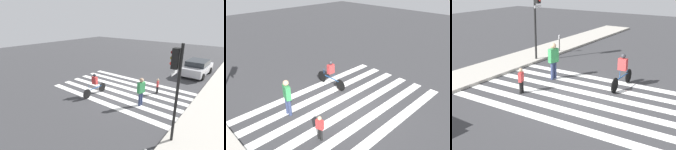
% 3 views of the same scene
% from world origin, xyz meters
% --- Properties ---
extents(ground_plane, '(60.00, 60.00, 0.00)m').
position_xyz_m(ground_plane, '(0.00, 0.00, 0.00)').
color(ground_plane, '#38383A').
extents(sidewalk_curb, '(36.00, 2.50, 0.14)m').
position_xyz_m(sidewalk_curb, '(0.00, 6.25, 0.07)').
color(sidewalk_curb, '#ADA89E').
rests_on(sidewalk_curb, ground_plane).
extents(crosswalk_stripes, '(5.75, 10.00, 0.01)m').
position_xyz_m(crosswalk_stripes, '(0.00, 0.00, 0.00)').
color(crosswalk_stripes, white).
rests_on(crosswalk_stripes, ground_plane).
extents(traffic_light, '(0.60, 0.50, 4.52)m').
position_xyz_m(traffic_light, '(3.64, 5.20, 3.17)').
color(traffic_light, black).
rests_on(traffic_light, ground_plane).
extents(pedestrian_adult_yellow_jacket, '(0.56, 0.35, 1.86)m').
position_xyz_m(pedestrian_adult_yellow_jacket, '(1.34, 2.41, 1.05)').
color(pedestrian_adult_yellow_jacket, navy).
rests_on(pedestrian_adult_yellow_jacket, ground_plane).
extents(pedestrian_child_with_backpack, '(0.35, 0.24, 1.16)m').
position_xyz_m(pedestrian_child_with_backpack, '(-1.09, 2.45, 0.66)').
color(pedestrian_child_with_backpack, black).
rests_on(pedestrian_child_with_backpack, ground_plane).
extents(cyclist_near_curb, '(2.33, 0.40, 1.65)m').
position_xyz_m(cyclist_near_curb, '(2.04, -1.01, 0.87)').
color(cyclist_near_curb, black).
rests_on(cyclist_near_curb, ground_plane).
extents(car_parked_dark_suv, '(4.54, 2.19, 1.50)m').
position_xyz_m(car_parked_dark_suv, '(-7.82, 3.58, 0.77)').
color(car_parked_dark_suv, '#B7B7BC').
rests_on(car_parked_dark_suv, ground_plane).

